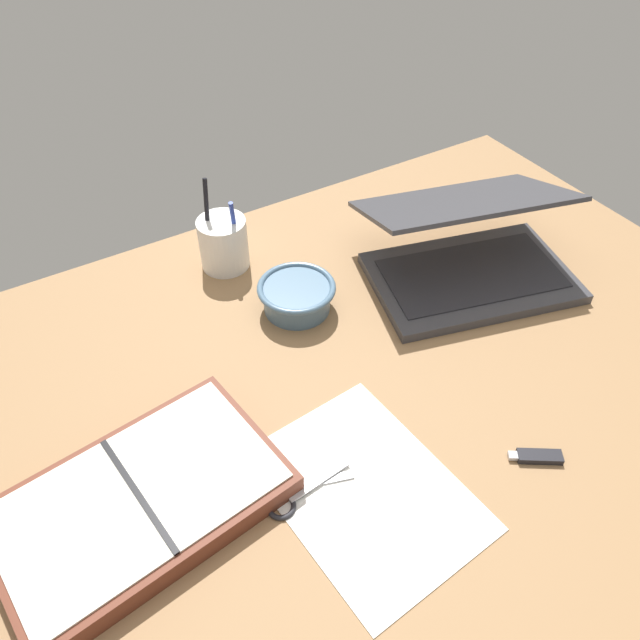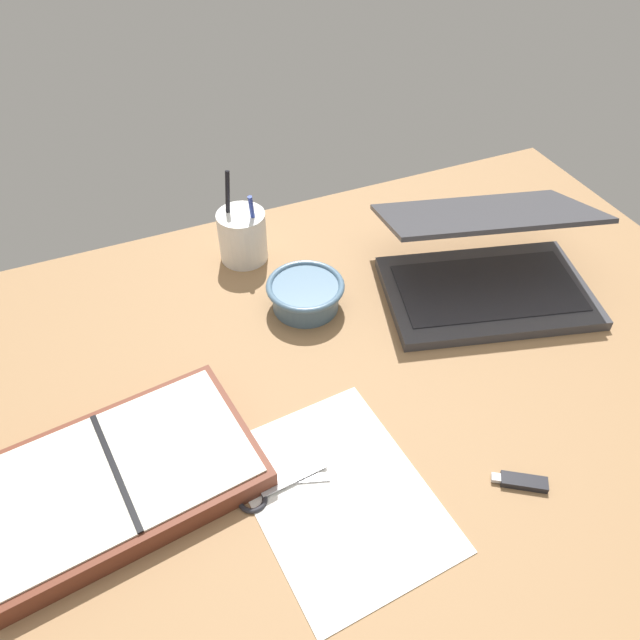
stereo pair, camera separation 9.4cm
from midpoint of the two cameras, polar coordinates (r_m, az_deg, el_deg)
The scene contains 8 objects.
desk_top at distance 95.20cm, azimuth 0.91°, elevation -6.35°, with size 140.00×100.00×2.00cm, color #936D47.
laptop at distance 112.15cm, azimuth 11.07°, elevation 6.10°, with size 40.99×36.98×16.55cm.
bowl at distance 104.42cm, azimuth -4.94°, elevation 2.05°, with size 13.18×13.18×5.09cm.
pen_cup at distance 114.32cm, azimuth -11.18°, elevation 6.83°, with size 8.74×8.74×16.88cm.
planner at distance 85.42cm, azimuth -19.29°, elevation -15.55°, with size 37.66×26.33×3.71cm.
scissors at distance 83.61cm, azimuth -6.33°, elevation -15.73°, with size 12.64×6.38×0.80cm.
paper_sheet_front at distance 83.71cm, azimuth 0.92°, elevation -15.51°, with size 21.64×29.26×0.16cm, color white.
usb_drive at distance 89.46cm, azimuth 16.45°, elevation -12.05°, with size 6.91×5.26×1.00cm.
Camera 1 is at (-36.86, -49.50, 74.01)cm, focal length 35.00 mm.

